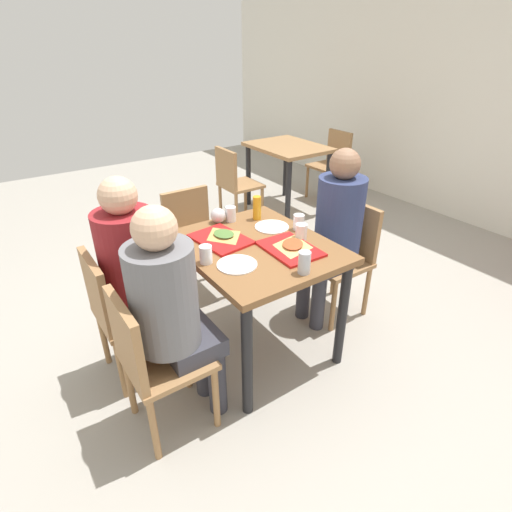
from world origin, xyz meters
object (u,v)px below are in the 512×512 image
at_px(person_far_side, 335,225).
at_px(plastic_cup_d, 301,232).
at_px(background_chair_far, 333,160).
at_px(person_in_brown_jacket, 172,306).
at_px(condiment_bottle, 257,208).
at_px(chair_far_side, 346,251).
at_px(plastic_cup_c, 231,214).
at_px(chair_left_end, 193,236).
at_px(plastic_cup_b, 206,254).
at_px(chair_near_right, 150,357).
at_px(tray_red_near, 221,239).
at_px(background_table, 288,157).
at_px(foil_bundle, 218,216).
at_px(soda_can, 304,263).
at_px(pizza_slice_a, 224,235).
at_px(chair_near_left, 118,309).
at_px(pizza_slice_b, 293,245).
at_px(tray_red_far, 290,249).
at_px(person_in_red, 136,264).
at_px(paper_plate_center, 272,227).
at_px(main_table, 256,262).
at_px(plastic_cup_a, 299,222).
at_px(background_chair_near, 234,181).

height_order(person_far_side, plastic_cup_d, person_far_side).
xyz_separation_m(person_far_side, background_chair_far, (-1.86, 1.81, -0.25)).
height_order(person_in_brown_jacket, condiment_bottle, person_in_brown_jacket).
height_order(chair_far_side, plastic_cup_c, plastic_cup_c).
xyz_separation_m(chair_left_end, person_far_side, (0.87, 0.65, 0.25)).
bearing_deg(plastic_cup_d, person_far_side, 103.99).
relative_size(plastic_cup_b, background_chair_far, 0.12).
height_order(chair_near_right, tray_red_near, chair_near_right).
bearing_deg(background_table, plastic_cup_c, -48.55).
xyz_separation_m(chair_left_end, plastic_cup_b, (0.89, -0.35, 0.33)).
bearing_deg(foil_bundle, soda_can, 2.85).
bearing_deg(pizza_slice_a, chair_near_left, -94.90).
xyz_separation_m(tray_red_near, pizza_slice_a, (-0.01, 0.03, 0.02)).
bearing_deg(pizza_slice_b, chair_left_end, -171.96).
distance_m(chair_far_side, chair_left_end, 1.17).
xyz_separation_m(pizza_slice_a, plastic_cup_b, (0.21, -0.23, 0.03)).
height_order(tray_red_near, tray_red_far, same).
height_order(chair_far_side, condiment_bottle, condiment_bottle).
bearing_deg(plastic_cup_c, person_in_red, -78.54).
distance_m(paper_plate_center, soda_can, 0.59).
relative_size(person_in_brown_jacket, condiment_bottle, 7.81).
bearing_deg(pizza_slice_a, chair_near_right, -58.04).
bearing_deg(tray_red_near, pizza_slice_b, 40.86).
relative_size(plastic_cup_c, plastic_cup_d, 1.00).
distance_m(person_far_side, foil_bundle, 0.79).
bearing_deg(person_in_red, paper_plate_center, 83.72).
relative_size(tray_red_far, condiment_bottle, 2.25).
relative_size(main_table, plastic_cup_d, 9.64).
distance_m(plastic_cup_a, condiment_bottle, 0.32).
distance_m(person_in_red, soda_can, 0.94).
height_order(chair_near_left, chair_near_right, same).
bearing_deg(plastic_cup_b, tray_red_near, 133.39).
bearing_deg(foil_bundle, main_table, 2.85).
bearing_deg(pizza_slice_b, chair_near_left, -113.39).
distance_m(chair_far_side, tray_red_far, 0.75).
xyz_separation_m(chair_far_side, soda_can, (0.41, -0.77, 0.35)).
bearing_deg(main_table, soda_can, 2.85).
relative_size(person_in_red, paper_plate_center, 5.68).
xyz_separation_m(chair_near_right, soda_can, (0.17, 0.81, 0.35)).
distance_m(plastic_cup_c, soda_can, 0.80).
height_order(chair_left_end, tray_red_far, chair_left_end).
bearing_deg(condiment_bottle, main_table, -35.61).
xyz_separation_m(chair_left_end, plastic_cup_c, (0.48, 0.06, 0.33)).
distance_m(chair_left_end, person_in_brown_jacket, 1.31).
distance_m(pizza_slice_a, soda_can, 0.61).
xyz_separation_m(pizza_slice_b, background_chair_near, (-2.02, 0.85, -0.31)).
height_order(chair_near_right, foil_bundle, foil_bundle).
height_order(foil_bundle, background_chair_far, foil_bundle).
bearing_deg(soda_can, chair_near_left, -128.69).
bearing_deg(person_in_red, soda_can, 45.94).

